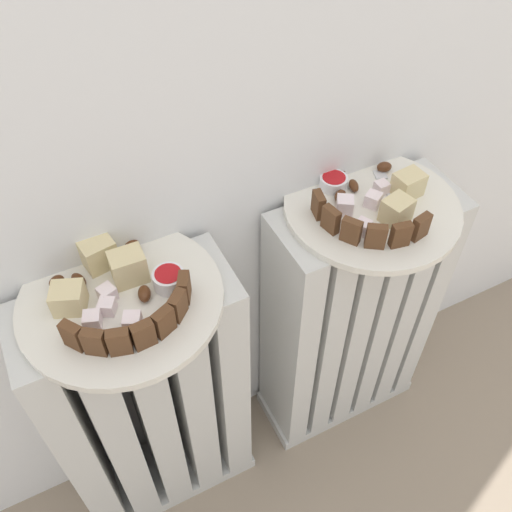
{
  "coord_description": "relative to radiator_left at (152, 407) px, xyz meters",
  "views": [
    {
      "loc": [
        -0.26,
        -0.24,
        1.23
      ],
      "look_at": [
        0.0,
        0.28,
        0.6
      ],
      "focal_mm": 39.37,
      "sensor_mm": 36.0,
      "label": 1
    }
  ],
  "objects": [
    {
      "name": "dark_cake_slice_right_2",
      "position": [
        0.34,
        -0.05,
        0.34
      ],
      "size": [
        0.03,
        0.03,
        0.04
      ],
      "primitive_type": "cube",
      "rotation": [
        0.0,
        0.0,
        -0.98
      ],
      "color": "#56351E",
      "rests_on": "plate_right"
    },
    {
      "name": "turkish_delight_left_0",
      "position": [
        -0.05,
        -0.03,
        0.33
      ],
      "size": [
        0.03,
        0.03,
        0.02
      ],
      "primitive_type": "cube",
      "rotation": [
        0.0,
        0.0,
        1.23
      ],
      "color": "white",
      "rests_on": "plate_left"
    },
    {
      "name": "dark_cake_slice_left_0",
      "position": [
        -0.07,
        -0.05,
        0.34
      ],
      "size": [
        0.03,
        0.03,
        0.04
      ],
      "primitive_type": "cube",
      "rotation": [
        0.0,
        0.0,
        -0.96
      ],
      "color": "#56351E",
      "rests_on": "plate_left"
    },
    {
      "name": "marble_cake_slice_left_0",
      "position": [
        0.02,
        0.03,
        0.34
      ],
      "size": [
        0.05,
        0.04,
        0.05
      ],
      "primitive_type": "cube",
      "rotation": [
        0.0,
        0.0,
        -0.04
      ],
      "color": "beige",
      "rests_on": "plate_left"
    },
    {
      "name": "dark_cake_slice_left_2",
      "position": [
        -0.02,
        -0.09,
        0.34
      ],
      "size": [
        0.03,
        0.02,
        0.04
      ],
      "primitive_type": "cube",
      "rotation": [
        0.0,
        0.0,
        -0.28
      ],
      "color": "#56351E",
      "rests_on": "plate_left"
    },
    {
      "name": "marble_cake_slice_left_2",
      "position": [
        -0.01,
        0.07,
        0.34
      ],
      "size": [
        0.05,
        0.05,
        0.05
      ],
      "primitive_type": "cube",
      "rotation": [
        0.0,
        0.0,
        0.17
      ],
      "color": "beige",
      "rests_on": "plate_left"
    },
    {
      "name": "turkish_delight_right_1",
      "position": [
        0.45,
        0.02,
        0.33
      ],
      "size": [
        0.02,
        0.02,
        0.02
      ],
      "primitive_type": "cube",
      "rotation": [
        0.0,
        0.0,
        1.56
      ],
      "color": "white",
      "rests_on": "plate_right"
    },
    {
      "name": "medjool_date_right_1",
      "position": [
        0.41,
        0.05,
        0.33
      ],
      "size": [
        0.02,
        0.03,
        0.01
      ],
      "primitive_type": "ellipsoid",
      "rotation": [
        0.0,
        0.0,
        1.23
      ],
      "color": "#4C2814",
      "rests_on": "plate_right"
    },
    {
      "name": "dark_cake_slice_right_0",
      "position": [
        0.33,
        0.02,
        0.34
      ],
      "size": [
        0.02,
        0.03,
        0.04
      ],
      "primitive_type": "cube",
      "rotation": [
        0.0,
        0.0,
        -1.78
      ],
      "color": "#56351E",
      "rests_on": "plate_right"
    },
    {
      "name": "medjool_date_left_0",
      "position": [
        0.03,
        -0.02,
        0.33
      ],
      "size": [
        0.02,
        0.03,
        0.02
      ],
      "primitive_type": "ellipsoid",
      "rotation": [
        0.0,
        0.0,
        1.3
      ],
      "color": "#4C2814",
      "rests_on": "plate_left"
    },
    {
      "name": "medjool_date_right_2",
      "position": [
        0.49,
        0.06,
        0.33
      ],
      "size": [
        0.03,
        0.03,
        0.02
      ],
      "primitive_type": "ellipsoid",
      "rotation": [
        0.0,
        0.0,
        2.87
      ],
      "color": "#4C2814",
      "rests_on": "plate_right"
    },
    {
      "name": "jam_bowl_right",
      "position": [
        0.39,
        0.07,
        0.33
      ],
      "size": [
        0.05,
        0.05,
        0.02
      ],
      "color": "white",
      "rests_on": "plate_right"
    },
    {
      "name": "plate_left",
      "position": [
        -0.0,
        0.0,
        0.31
      ],
      "size": [
        0.29,
        0.29,
        0.01
      ],
      "primitive_type": "cylinder",
      "color": "silver",
      "rests_on": "radiator_left"
    },
    {
      "name": "medjool_date_left_2",
      "position": [
        -0.04,
        0.05,
        0.33
      ],
      "size": [
        0.02,
        0.03,
        0.02
      ],
      "primitive_type": "ellipsoid",
      "rotation": [
        0.0,
        0.0,
        1.83
      ],
      "color": "#4C2814",
      "rests_on": "plate_left"
    },
    {
      "name": "medjool_date_left_3",
      "position": [
        0.04,
        0.08,
        0.33
      ],
      "size": [
        0.03,
        0.03,
        0.02
      ],
      "primitive_type": "ellipsoid",
      "rotation": [
        0.0,
        0.0,
        2.08
      ],
      "color": "#4C2814",
      "rests_on": "plate_left"
    },
    {
      "name": "dark_cake_slice_left_6",
      "position": [
        0.08,
        -0.04,
        0.34
      ],
      "size": [
        0.03,
        0.03,
        0.04
      ],
      "primitive_type": "cube",
      "rotation": [
        0.0,
        0.0,
        1.09
      ],
      "color": "#56351E",
      "rests_on": "plate_left"
    },
    {
      "name": "dark_cake_slice_right_3",
      "position": [
        0.37,
        -0.08,
        0.34
      ],
      "size": [
        0.03,
        0.03,
        0.04
      ],
      "primitive_type": "cube",
      "rotation": [
        0.0,
        0.0,
        -0.58
      ],
      "color": "#56351E",
      "rests_on": "plate_right"
    },
    {
      "name": "turkish_delight_right_3",
      "position": [
        0.37,
        -0.04,
        0.33
      ],
      "size": [
        0.03,
        0.03,
        0.02
      ],
      "primitive_type": "cube",
      "rotation": [
        0.0,
        0.0,
        0.46
      ],
      "color": "white",
      "rests_on": "plate_right"
    },
    {
      "name": "turkish_delight_right_0",
      "position": [
        0.42,
        -0.0,
        0.33
      ],
      "size": [
        0.03,
        0.03,
        0.02
      ],
      "primitive_type": "cube",
      "rotation": [
        0.0,
        0.0,
        0.57
      ],
      "color": "white",
      "rests_on": "plate_right"
    },
    {
      "name": "dark_cake_slice_left_4",
      "position": [
        0.04,
        -0.08,
        0.34
      ],
      "size": [
        0.03,
        0.02,
        0.04
      ],
      "primitive_type": "cube",
      "rotation": [
        0.0,
        0.0,
        0.41
      ],
      "color": "#56351E",
      "rests_on": "plate_left"
    },
    {
      "name": "marble_cake_slice_right_0",
      "position": [
        0.43,
        -0.05,
        0.34
      ],
      "size": [
        0.05,
        0.05,
        0.04
      ],
      "primitive_type": "cube",
      "rotation": [
        0.0,
        0.0,
        0.25
      ],
      "color": "beige",
      "rests_on": "plate_right"
    },
    {
      "name": "medjool_date_right_0",
      "position": [
        0.41,
        0.09,
        0.33
      ],
      "size": [
        0.03,
        0.03,
        0.01
      ],
      "primitive_type": "ellipsoid",
      "rotation": [
        0.0,
        0.0,
        2.34
      ],
      "color": "#4C2814",
      "rests_on": "plate_right"
    },
    {
      "name": "plate_right",
      "position": [
        0.42,
        0.0,
        0.31
      ],
      "size": [
        0.29,
        0.29,
        0.01
      ],
      "primitive_type": "cylinder",
      "color": "silver",
      "rests_on": "radiator_right"
    },
    {
      "name": "dark_cake_slice_left_5",
      "position": [
        0.06,
        -0.07,
        0.34
      ],
      "size": [
        0.03,
        0.03,
        0.04
      ],
      "primitive_type": "cube",
      "rotation": [
        0.0,
        0.0,
        0.75
      ],
      "color": "#56351E",
      "rests_on": "plate_left"
    },
    {
      "name": "radiator_right",
      "position": [
        0.42,
        0.0,
        0.0
      ],
      "size": [
        0.34,
        0.14,
        0.61
      ],
      "color": "silver",
      "rests_on": "ground_plane"
    },
    {
      "name": "medjool_date_left_1",
      "position": [
        -0.07,
        0.06,
        0.33
      ],
      "size": [
        0.03,
        0.02,
        0.02
      ],
      "primitive_type": "ellipsoid",
      "rotation": [
        0.0,
        0.0,
        0.4
      ],
      "color": "#4C2814",
      "rests_on": "plate_left"
    },
    {
      "name": "jam_bowl_left",
      "position": [
        0.07,
        -0.01,
        0.33
      ],
      "size": [
        0.05,
        0.05,
        0.03
      ],
      "color": "white",
      "rests_on": "plate_left"
    },
    {
      "name": "turkish_delight_left_1",
      "position": [
        0.0,
        -0.06,
        0.33
      ],
      "size": [
        0.03,
        0.03,
        0.02
      ],
      "primitive_type": "cube",
      "rotation": [
        0.0,
        0.0,
        1.12
      ],
      "color": "white",
      "rests_on": "plate_left"
    },
    {
      "name": "dark_cake_slice_right_1",
      "position": [
        0.33,
        -0.02,
        0.34
      ],
      "size": [
        0.02,
        0.03,
        0.04
      ],
      "primitive_type": "cube",
      "rotation": [
        0.0,
        0.0,
        -1.38
      ],
      "color": "#56351E",
      "rests_on": "plate_right"
    },
    {
      "name": "marble_cake_slice_right_1",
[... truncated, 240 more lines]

